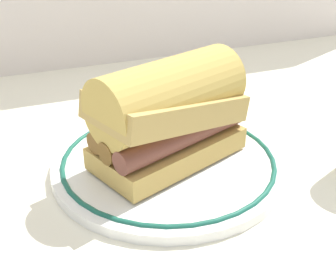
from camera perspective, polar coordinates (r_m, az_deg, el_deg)
ground_plane at (r=0.53m, az=-0.54°, el=-4.44°), size 1.50×1.50×0.00m
plate at (r=0.53m, az=-0.00°, el=-3.56°), size 0.28×0.28×0.01m
sausage_sandwich at (r=0.50m, az=0.00°, el=3.00°), size 0.20×0.15×0.12m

